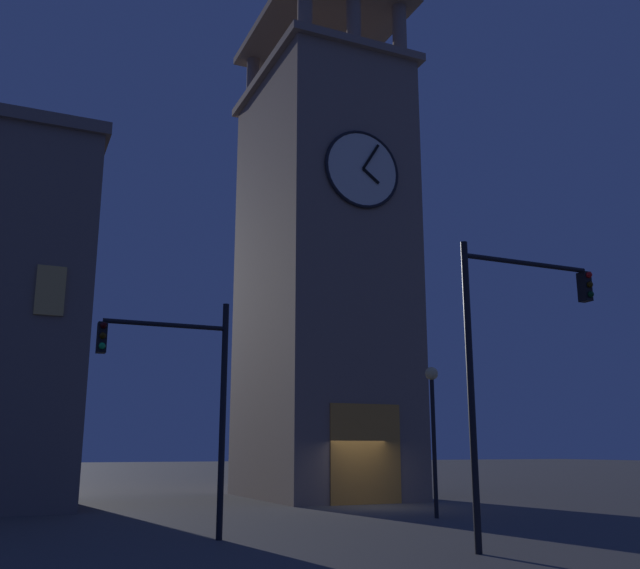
% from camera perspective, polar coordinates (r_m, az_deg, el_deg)
% --- Properties ---
extents(ground_plane, '(200.00, 200.00, 0.00)m').
position_cam_1_polar(ground_plane, '(28.39, 4.35, -17.51)').
color(ground_plane, '#56544F').
extents(clocktower, '(6.88, 9.47, 26.14)m').
position_cam_1_polar(clocktower, '(34.72, 0.14, 1.29)').
color(clocktower, gray).
rests_on(clocktower, ground_plane).
extents(traffic_signal_mid, '(3.29, 0.41, 5.90)m').
position_cam_1_polar(traffic_signal_mid, '(18.20, -10.87, -7.82)').
color(traffic_signal_mid, black).
rests_on(traffic_signal_mid, ground_plane).
extents(traffic_signal_far, '(3.81, 0.41, 6.91)m').
position_cam_1_polar(traffic_signal_far, '(17.07, 14.92, -4.57)').
color(traffic_signal_far, black).
rests_on(traffic_signal_far, ground_plane).
extents(street_lamp, '(0.44, 0.44, 4.88)m').
position_cam_1_polar(street_lamp, '(24.17, 9.11, -10.02)').
color(street_lamp, black).
rests_on(street_lamp, ground_plane).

